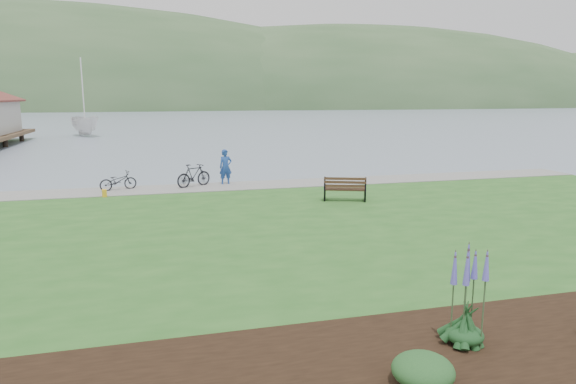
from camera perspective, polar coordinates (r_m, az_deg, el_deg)
The scene contains 12 objects.
ground at distance 16.90m, azimuth -0.60°, elevation -4.56°, with size 600.00×600.00×0.00m, color gray.
lawn at distance 14.99m, azimuth 1.28°, elevation -5.76°, with size 34.00×20.00×0.40m, color #295E21.
shoreline_path at distance 23.41m, azimuth -4.75°, elevation 0.72°, with size 34.00×2.20×0.03m, color gray.
far_hillside at distance 187.41m, azimuth -7.54°, elevation 9.20°, with size 580.00×80.00×38.00m, color #365831, non-canonical shape.
park_bench at distance 20.00m, azimuth 6.35°, elevation 0.39°, with size 1.74×1.19×1.00m.
person at distance 23.73m, azimuth -6.96°, elevation 3.11°, with size 0.69×0.48×1.91m, color navy.
bicycle_a at distance 23.35m, azimuth -18.36°, elevation 1.18°, with size 1.58×0.55×0.83m, color black.
bicycle_b at distance 23.34m, azimuth -10.44°, elevation 1.82°, with size 1.74×0.50×1.05m, color black.
sailboat at distance 61.83m, azimuth -21.52°, elevation 5.80°, with size 10.32×10.50×27.20m, color silver.
pannier at distance 22.10m, azimuth -19.73°, elevation -0.12°, with size 0.17×0.27×0.29m, color gold.
echium_4 at distance 8.91m, azimuth 19.29°, elevation -10.86°, with size 0.62×0.62×1.93m.
shrub_0 at distance 7.81m, azimuth 14.77°, elevation -18.61°, with size 0.88×0.88×0.44m, color #1E4C21.
Camera 1 is at (-4.00, -15.81, 4.43)m, focal length 32.00 mm.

